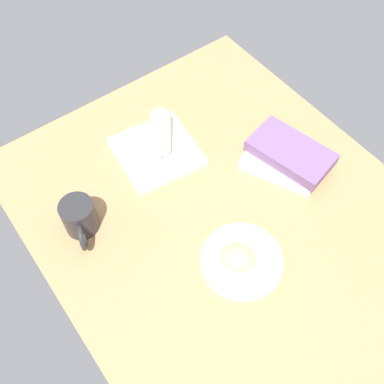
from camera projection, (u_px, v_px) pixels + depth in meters
dining_table at (225, 218)px, 117.86cm from camera, size 110.00×90.00×4.00cm
round_plate at (242, 261)px, 108.21cm from camera, size 19.94×19.94×1.40cm
scone_pastry at (238, 258)px, 105.45cm from camera, size 10.98×10.77×4.45cm
square_plate at (157, 151)px, 126.39cm from camera, size 23.58×23.58×1.60cm
sauce_cup at (151, 159)px, 121.94cm from camera, size 5.67×5.67×2.80cm
breakfast_wrap at (160, 132)px, 125.18cm from camera, size 13.77×12.41×6.14cm
book_stack at (287, 156)px, 122.39cm from camera, size 25.05×21.55×6.49cm
coffee_mug at (79, 218)px, 109.98cm from camera, size 12.95×8.38×9.48cm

